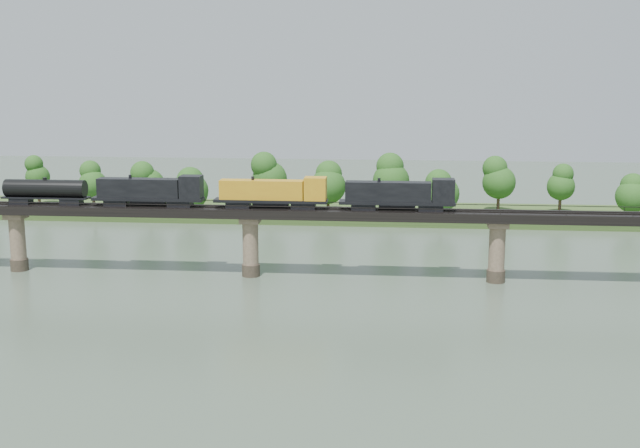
{
  "coord_description": "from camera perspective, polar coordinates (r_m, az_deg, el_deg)",
  "views": [
    {
      "loc": [
        23.54,
        -97.17,
        34.25
      ],
      "look_at": [
        11.51,
        30.0,
        9.0
      ],
      "focal_mm": 45.0,
      "sensor_mm": 36.0,
      "label": 1
    }
  ],
  "objects": [
    {
      "name": "bridge_superstructure",
      "position": [
        131.27,
        -5.01,
        1.29
      ],
      "size": [
        220.0,
        4.9,
        0.75
      ],
      "color": "black",
      "rests_on": "bridge"
    },
    {
      "name": "bridge",
      "position": [
        132.5,
        -4.96,
        -1.41
      ],
      "size": [
        236.0,
        30.0,
        11.5
      ],
      "color": "#473A2D",
      "rests_on": "ground"
    },
    {
      "name": "far_treeline",
      "position": [
        182.29,
        -4.69,
        3.13
      ],
      "size": [
        289.06,
        17.54,
        13.6
      ],
      "color": "#382619",
      "rests_on": "far_bank"
    },
    {
      "name": "ground",
      "position": [
        105.69,
        -7.84,
        -7.84
      ],
      "size": [
        400.0,
        400.0,
        0.0
      ],
      "primitive_type": "plane",
      "color": "#3C4D3C",
      "rests_on": "ground"
    },
    {
      "name": "freight_train",
      "position": [
        131.52,
        -6.39,
        2.24
      ],
      "size": [
        74.97,
        2.92,
        5.16
      ],
      "color": "black",
      "rests_on": "bridge"
    },
    {
      "name": "far_bank",
      "position": [
        186.71,
        -1.93,
        0.85
      ],
      "size": [
        300.0,
        24.0,
        1.6
      ],
      "primitive_type": "cube",
      "color": "#2F491D",
      "rests_on": "ground"
    }
  ]
}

